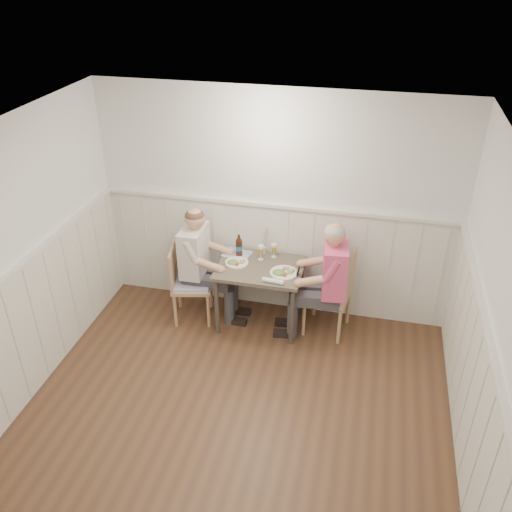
# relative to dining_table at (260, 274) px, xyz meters

# --- Properties ---
(ground_plane) EXTENTS (4.50, 4.50, 0.00)m
(ground_plane) POSITION_rel_dining_table_xyz_m (0.08, -1.84, -0.65)
(ground_plane) COLOR #4C3222
(room_shell) EXTENTS (4.04, 4.54, 2.60)m
(room_shell) POSITION_rel_dining_table_xyz_m (0.08, -1.84, 0.87)
(room_shell) COLOR white
(room_shell) RESTS_ON ground
(wainscot) EXTENTS (4.00, 4.49, 1.34)m
(wainscot) POSITION_rel_dining_table_xyz_m (0.08, -1.15, 0.04)
(wainscot) COLOR white
(wainscot) RESTS_ON ground
(dining_table) EXTENTS (0.94, 0.70, 0.75)m
(dining_table) POSITION_rel_dining_table_xyz_m (0.00, 0.00, 0.00)
(dining_table) COLOR brown
(dining_table) RESTS_ON ground
(chair_right) EXTENTS (0.54, 0.54, 0.99)m
(chair_right) POSITION_rel_dining_table_xyz_m (0.81, 0.04, -0.11)
(chair_right) COLOR tan
(chair_right) RESTS_ON ground
(chair_left) EXTENTS (0.52, 0.52, 0.93)m
(chair_left) POSITION_rel_dining_table_xyz_m (-0.83, -0.08, -0.15)
(chair_left) COLOR tan
(chair_left) RESTS_ON ground
(man_in_pink) EXTENTS (0.68, 0.47, 1.40)m
(man_in_pink) POSITION_rel_dining_table_xyz_m (0.77, -0.04, -0.06)
(man_in_pink) COLOR #3F3F47
(man_in_pink) RESTS_ON ground
(diner_cream) EXTENTS (0.64, 0.44, 1.39)m
(diner_cream) POSITION_rel_dining_table_xyz_m (-0.71, 0.01, -0.07)
(diner_cream) COLOR #3F3F47
(diner_cream) RESTS_ON ground
(plate_man) EXTENTS (0.30, 0.30, 0.07)m
(plate_man) POSITION_rel_dining_table_xyz_m (0.27, -0.09, 0.12)
(plate_man) COLOR white
(plate_man) RESTS_ON dining_table
(plate_diner) EXTENTS (0.26, 0.26, 0.06)m
(plate_diner) POSITION_rel_dining_table_xyz_m (-0.28, 0.00, 0.12)
(plate_diner) COLOR white
(plate_diner) RESTS_ON dining_table
(beer_glass_a) EXTENTS (0.07, 0.07, 0.16)m
(beer_glass_a) POSITION_rel_dining_table_xyz_m (0.10, 0.24, 0.21)
(beer_glass_a) COLOR silver
(beer_glass_a) RESTS_ON dining_table
(beer_glass_b) EXTENTS (0.07, 0.07, 0.18)m
(beer_glass_b) POSITION_rel_dining_table_xyz_m (-0.03, 0.15, 0.22)
(beer_glass_b) COLOR silver
(beer_glass_b) RESTS_ON dining_table
(beer_bottle) EXTENTS (0.07, 0.07, 0.27)m
(beer_bottle) POSITION_rel_dining_table_xyz_m (-0.28, 0.18, 0.22)
(beer_bottle) COLOR #32190F
(beer_bottle) RESTS_ON dining_table
(rolled_napkin) EXTENTS (0.23, 0.07, 0.05)m
(rolled_napkin) POSITION_rel_dining_table_xyz_m (0.20, -0.29, 0.12)
(rolled_napkin) COLOR white
(rolled_napkin) RESTS_ON dining_table
(grass_vase) EXTENTS (0.04, 0.04, 0.35)m
(grass_vase) POSITION_rel_dining_table_xyz_m (-0.02, 0.31, 0.26)
(grass_vase) COLOR silver
(grass_vase) RESTS_ON dining_table
(gingham_mat) EXTENTS (0.34, 0.29, 0.01)m
(gingham_mat) POSITION_rel_dining_table_xyz_m (-0.32, 0.21, 0.10)
(gingham_mat) COLOR #5C69B1
(gingham_mat) RESTS_ON dining_table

